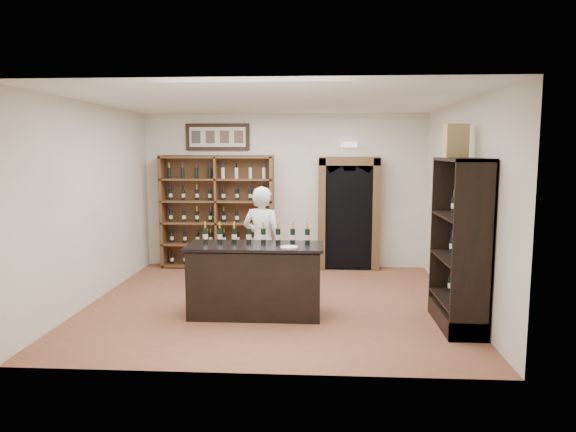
# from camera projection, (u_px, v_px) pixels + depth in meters

# --- Properties ---
(floor) EXTENTS (5.50, 5.50, 0.00)m
(floor) POSITION_uv_depth(u_px,v_px,m) (274.00, 302.00, 7.79)
(floor) COLOR brown
(floor) RESTS_ON ground
(ceiling) EXTENTS (5.50, 5.50, 0.00)m
(ceiling) POSITION_uv_depth(u_px,v_px,m) (273.00, 101.00, 7.40)
(ceiling) COLOR white
(ceiling) RESTS_ON wall_back
(wall_back) EXTENTS (5.50, 0.04, 3.00)m
(wall_back) POSITION_uv_depth(u_px,v_px,m) (284.00, 191.00, 10.07)
(wall_back) COLOR silver
(wall_back) RESTS_ON ground
(wall_left) EXTENTS (0.04, 5.00, 3.00)m
(wall_left) POSITION_uv_depth(u_px,v_px,m) (92.00, 203.00, 7.76)
(wall_left) COLOR silver
(wall_left) RESTS_ON ground
(wall_right) EXTENTS (0.04, 5.00, 3.00)m
(wall_right) POSITION_uv_depth(u_px,v_px,m) (462.00, 206.00, 7.43)
(wall_right) COLOR silver
(wall_right) RESTS_ON ground
(wine_shelf) EXTENTS (2.20, 0.38, 2.20)m
(wine_shelf) POSITION_uv_depth(u_px,v_px,m) (218.00, 212.00, 10.03)
(wine_shelf) COLOR brown
(wine_shelf) RESTS_ON ground
(framed_picture) EXTENTS (1.25, 0.04, 0.52)m
(framed_picture) POSITION_uv_depth(u_px,v_px,m) (218.00, 137.00, 9.98)
(framed_picture) COLOR black
(framed_picture) RESTS_ON wall_back
(arched_doorway) EXTENTS (1.17, 0.35, 2.17)m
(arched_doorway) POSITION_uv_depth(u_px,v_px,m) (348.00, 211.00, 9.87)
(arched_doorway) COLOR black
(arched_doorway) RESTS_ON ground
(emergency_light) EXTENTS (0.30, 0.10, 0.10)m
(emergency_light) POSITION_uv_depth(u_px,v_px,m) (349.00, 145.00, 9.80)
(emergency_light) COLOR white
(emergency_light) RESTS_ON wall_back
(tasting_counter) EXTENTS (1.88, 0.78, 1.00)m
(tasting_counter) POSITION_uv_depth(u_px,v_px,m) (255.00, 281.00, 7.14)
(tasting_counter) COLOR black
(tasting_counter) RESTS_ON ground
(counter_bottle_0) EXTENTS (0.07, 0.07, 0.30)m
(counter_bottle_0) POSITION_uv_depth(u_px,v_px,m) (205.00, 235.00, 7.23)
(counter_bottle_0) COLOR black
(counter_bottle_0) RESTS_ON tasting_counter
(counter_bottle_1) EXTENTS (0.07, 0.07, 0.30)m
(counter_bottle_1) POSITION_uv_depth(u_px,v_px,m) (220.00, 235.00, 7.22)
(counter_bottle_1) COLOR black
(counter_bottle_1) RESTS_ON tasting_counter
(counter_bottle_2) EXTENTS (0.07, 0.07, 0.30)m
(counter_bottle_2) POSITION_uv_depth(u_px,v_px,m) (234.00, 235.00, 7.20)
(counter_bottle_2) COLOR black
(counter_bottle_2) RESTS_ON tasting_counter
(counter_bottle_3) EXTENTS (0.07, 0.07, 0.30)m
(counter_bottle_3) POSITION_uv_depth(u_px,v_px,m) (249.00, 236.00, 7.19)
(counter_bottle_3) COLOR black
(counter_bottle_3) RESTS_ON tasting_counter
(counter_bottle_4) EXTENTS (0.07, 0.07, 0.30)m
(counter_bottle_4) POSITION_uv_depth(u_px,v_px,m) (263.00, 236.00, 7.18)
(counter_bottle_4) COLOR black
(counter_bottle_4) RESTS_ON tasting_counter
(counter_bottle_5) EXTENTS (0.07, 0.07, 0.30)m
(counter_bottle_5) POSITION_uv_depth(u_px,v_px,m) (278.00, 236.00, 7.17)
(counter_bottle_5) COLOR black
(counter_bottle_5) RESTS_ON tasting_counter
(counter_bottle_6) EXTENTS (0.07, 0.07, 0.30)m
(counter_bottle_6) POSITION_uv_depth(u_px,v_px,m) (293.00, 236.00, 7.15)
(counter_bottle_6) COLOR black
(counter_bottle_6) RESTS_ON tasting_counter
(counter_bottle_7) EXTENTS (0.07, 0.07, 0.30)m
(counter_bottle_7) POSITION_uv_depth(u_px,v_px,m) (307.00, 236.00, 7.14)
(counter_bottle_7) COLOR black
(counter_bottle_7) RESTS_ON tasting_counter
(side_cabinet) EXTENTS (0.48, 1.20, 2.20)m
(side_cabinet) POSITION_uv_depth(u_px,v_px,m) (461.00, 270.00, 6.65)
(side_cabinet) COLOR black
(side_cabinet) RESTS_ON ground
(shopkeeper) EXTENTS (0.73, 0.58, 1.75)m
(shopkeeper) POSITION_uv_depth(u_px,v_px,m) (262.00, 242.00, 7.99)
(shopkeeper) COLOR white
(shopkeeper) RESTS_ON ground
(plate) EXTENTS (0.24, 0.24, 0.02)m
(plate) POSITION_uv_depth(u_px,v_px,m) (289.00, 247.00, 6.84)
(plate) COLOR beige
(plate) RESTS_ON tasting_counter
(wine_crate) EXTENTS (0.33, 0.19, 0.44)m
(wine_crate) POSITION_uv_depth(u_px,v_px,m) (456.00, 141.00, 6.76)
(wine_crate) COLOR tan
(wine_crate) RESTS_ON side_cabinet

